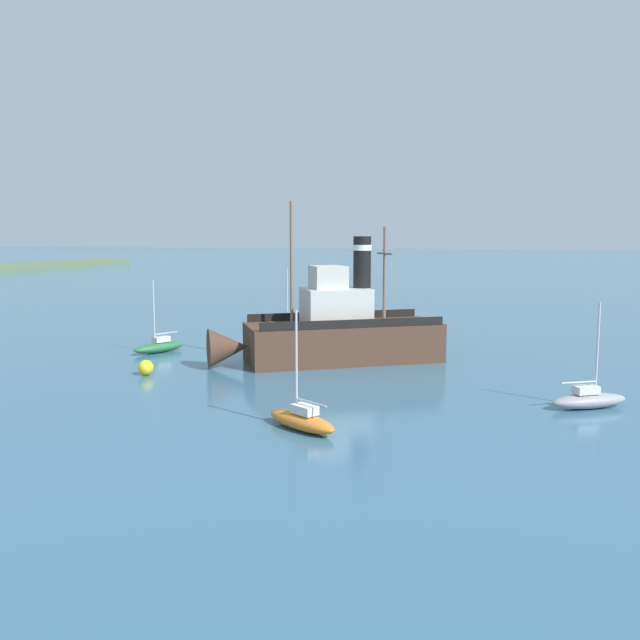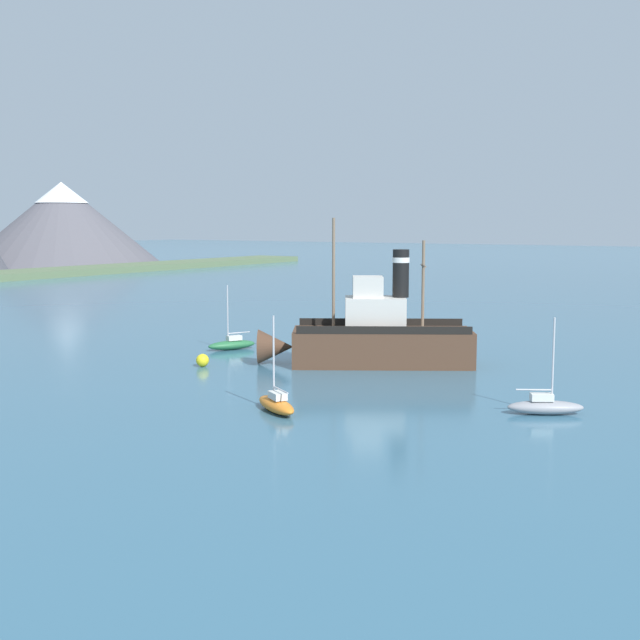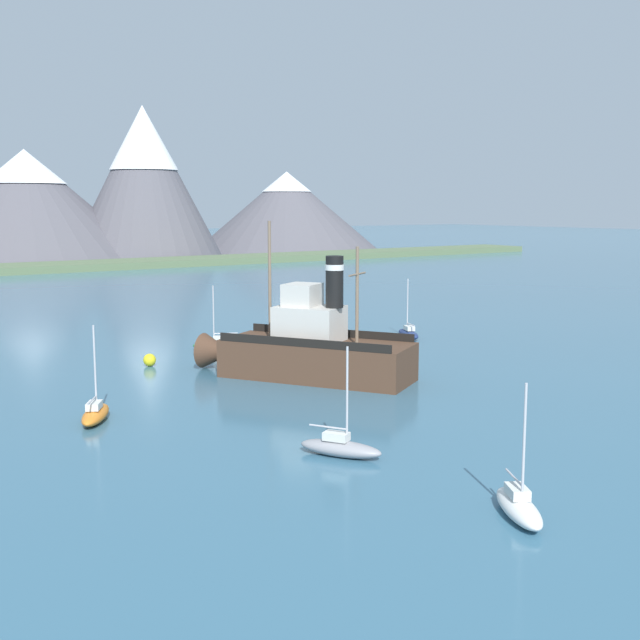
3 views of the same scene
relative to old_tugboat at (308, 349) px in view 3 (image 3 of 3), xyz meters
name	(u,v)px [view 3 (image 3 of 3)]	position (x,y,z in m)	size (l,w,h in m)	color
ground_plane	(305,380)	(-0.44, -0.32, -1.83)	(600.00, 600.00, 0.00)	#38667F
old_tugboat	(308,349)	(0.00, 0.00, 0.00)	(10.40, 14.04, 9.90)	#4C3323
sailboat_grey	(340,447)	(-7.74, -14.19, -1.40)	(2.89, 3.83, 4.90)	gray
sailboat_white	(519,506)	(-6.61, -23.34, -1.40)	(2.84, 3.84, 4.90)	white
sailboat_green	(218,344)	(-0.10, 12.19, -1.40)	(3.88, 2.72, 4.90)	#286B3D
sailboat_orange	(95,413)	(-14.64, -2.54, -1.40)	(2.92, 3.82, 4.90)	orange
sailboat_navy	(408,333)	(15.27, 8.04, -1.40)	(2.40, 3.94, 4.90)	navy
mooring_buoy	(150,360)	(-6.85, 9.21, -1.40)	(0.86, 0.86, 0.86)	yellow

